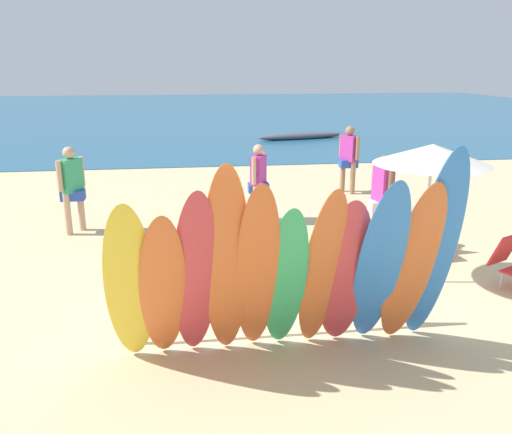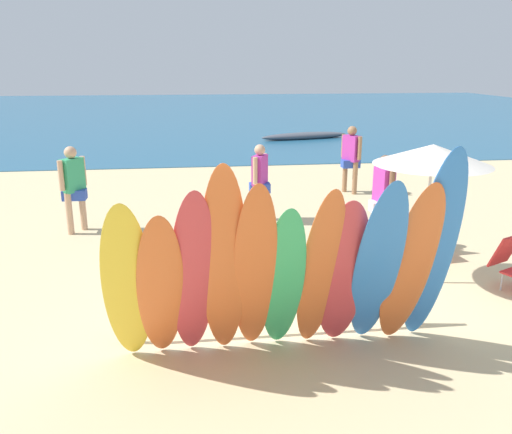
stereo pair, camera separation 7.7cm
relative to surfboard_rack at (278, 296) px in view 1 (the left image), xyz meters
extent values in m
plane|color=#D3BC8C|center=(0.00, 14.00, -0.52)|extent=(60.00, 60.00, 0.00)
cube|color=#235B7F|center=(0.00, 31.21, -0.51)|extent=(60.00, 40.00, 0.02)
cylinder|color=brown|center=(-1.91, 0.00, -0.22)|extent=(0.07, 0.07, 0.60)
cylinder|color=brown|center=(1.91, 0.00, -0.22)|extent=(0.07, 0.07, 0.60)
cylinder|color=brown|center=(0.00, 0.00, 0.08)|extent=(3.94, 0.06, 0.06)
ellipsoid|color=yellow|center=(-1.72, -0.68, 0.52)|extent=(0.60, 0.95, 2.08)
ellipsoid|color=orange|center=(-1.37, -0.65, 0.45)|extent=(0.60, 0.96, 1.94)
ellipsoid|color=#D13D42|center=(-1.02, -0.65, 0.57)|extent=(0.59, 0.98, 2.18)
ellipsoid|color=orange|center=(-0.69, -0.69, 0.70)|extent=(0.54, 0.98, 2.44)
ellipsoid|color=orange|center=(-0.35, -0.67, 0.61)|extent=(0.51, 1.06, 2.25)
ellipsoid|color=#38B266|center=(-0.02, -0.60, 0.46)|extent=(0.49, 0.89, 1.95)
ellipsoid|color=orange|center=(0.40, -0.58, 0.54)|extent=(0.55, 0.85, 2.12)
ellipsoid|color=#D13D42|center=(0.67, -0.54, 0.47)|extent=(0.63, 0.78, 1.97)
ellipsoid|color=#337AD1|center=(1.03, -0.68, 0.60)|extent=(0.60, 1.07, 2.24)
ellipsoid|color=orange|center=(1.45, -0.61, 0.56)|extent=(0.65, 0.84, 2.16)
ellipsoid|color=#337AD1|center=(1.69, -0.62, 0.75)|extent=(0.59, 0.98, 2.54)
cylinder|color=tan|center=(0.35, 4.78, -0.11)|extent=(0.12, 0.12, 0.81)
cylinder|color=tan|center=(0.51, 5.07, -0.11)|extent=(0.12, 0.12, 0.81)
cube|color=#2D4CB2|center=(0.43, 4.93, 0.23)|extent=(0.44, 0.27, 0.19)
cube|color=#B23399|center=(0.43, 4.93, 0.61)|extent=(0.39, 0.47, 0.63)
sphere|color=tan|center=(0.43, 4.93, 1.04)|extent=(0.23, 0.23, 0.23)
cylinder|color=tan|center=(0.31, 4.69, 0.64)|extent=(0.10, 0.10, 0.56)
cylinder|color=tan|center=(0.56, 5.16, 0.64)|extent=(0.10, 0.10, 0.56)
cylinder|color=tan|center=(-3.45, 4.50, -0.10)|extent=(0.13, 0.13, 0.85)
cylinder|color=tan|center=(-3.24, 4.78, -0.10)|extent=(0.13, 0.13, 0.85)
cube|color=#2D4CB2|center=(-3.34, 4.64, 0.26)|extent=(0.45, 0.28, 0.20)
cube|color=#33A36B|center=(-3.34, 4.64, 0.66)|extent=(0.44, 0.49, 0.66)
sphere|color=tan|center=(-3.34, 4.64, 1.11)|extent=(0.24, 0.24, 0.24)
cylinder|color=tan|center=(-3.51, 4.42, 0.70)|extent=(0.10, 0.10, 0.59)
cylinder|color=tan|center=(-3.18, 4.87, 0.70)|extent=(0.10, 0.10, 0.59)
cylinder|color=brown|center=(2.50, 2.89, -0.10)|extent=(0.13, 0.13, 0.83)
cylinder|color=brown|center=(2.45, 3.23, -0.10)|extent=(0.13, 0.13, 0.83)
cube|color=silver|center=(2.47, 3.06, 0.25)|extent=(0.45, 0.28, 0.20)
cube|color=#B23399|center=(2.47, 3.06, 0.64)|extent=(0.29, 0.46, 0.65)
sphere|color=brown|center=(2.47, 3.06, 1.09)|extent=(0.24, 0.24, 0.24)
cylinder|color=brown|center=(2.52, 2.79, 0.68)|extent=(0.10, 0.10, 0.58)
cylinder|color=brown|center=(2.43, 3.33, 0.68)|extent=(0.10, 0.10, 0.58)
cylinder|color=#9E704C|center=(3.03, 7.35, -0.09)|extent=(0.13, 0.13, 0.85)
cylinder|color=#9E704C|center=(3.21, 7.05, -0.09)|extent=(0.13, 0.13, 0.85)
cube|color=#2D4CB2|center=(3.12, 7.20, 0.26)|extent=(0.46, 0.28, 0.20)
cube|color=#B23399|center=(3.12, 7.20, 0.66)|extent=(0.42, 0.49, 0.67)
sphere|color=#9E704C|center=(3.12, 7.20, 1.12)|extent=(0.24, 0.24, 0.24)
cylinder|color=#9E704C|center=(2.98, 7.44, 0.70)|extent=(0.10, 0.10, 0.59)
cylinder|color=#9E704C|center=(3.27, 6.96, 0.70)|extent=(0.10, 0.10, 0.59)
cylinder|color=#B7B7BC|center=(2.99, 2.08, -0.38)|extent=(0.02, 0.02, 0.28)
cylinder|color=#B7B7BC|center=(3.41, 2.13, -0.38)|extent=(0.02, 0.02, 0.28)
cylinder|color=#B7B7BC|center=(2.95, 2.45, -0.38)|extent=(0.02, 0.02, 0.28)
cylinder|color=#B7B7BC|center=(3.36, 2.51, -0.38)|extent=(0.02, 0.02, 0.28)
cube|color=red|center=(3.18, 2.29, -0.22)|extent=(0.55, 0.51, 0.03)
cube|color=red|center=(3.14, 2.62, 0.05)|extent=(0.52, 0.29, 0.52)
cylinder|color=#B7B7BC|center=(3.60, 0.88, -0.38)|extent=(0.02, 0.02, 0.28)
cube|color=red|center=(3.73, 1.10, 0.04)|extent=(0.55, 0.43, 0.52)
cylinder|color=silver|center=(2.51, 1.31, 0.53)|extent=(0.04, 0.04, 2.10)
cone|color=silver|center=(2.51, 1.31, 1.51)|extent=(1.72, 1.72, 0.30)
ellipsoid|color=#4C515B|center=(4.07, 17.20, -0.37)|extent=(4.14, 1.50, 0.33)
camera|label=1|loc=(-1.07, -5.95, 2.81)|focal=36.98mm
camera|label=2|loc=(-0.99, -5.96, 2.81)|focal=36.98mm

